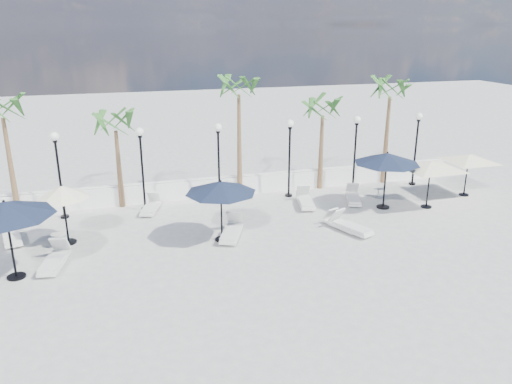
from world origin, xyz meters
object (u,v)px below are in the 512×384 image
object	(u,v)px
lounger_5	(353,198)
lounger_1	(11,235)
parasol_cream_small	(62,193)
parasol_navy_left	(5,210)
lounger_3	(151,207)
parasol_navy_right	(387,159)
parasol_cream_sq_b	(469,155)
lounger_0	(54,260)
lounger_6	(342,224)
lounger_4	(305,201)
parasol_cream_sq_a	(431,162)
lounger_7	(350,226)
lounger_2	(232,231)
parasol_navy_mid	(221,188)

from	to	relation	value
lounger_5	lounger_1	bearing A→B (deg)	-157.13
parasol_cream_small	parasol_navy_left	bearing A→B (deg)	-121.22
lounger_3	parasol_navy_right	distance (m)	10.96
parasol_cream_sq_b	lounger_0	bearing A→B (deg)	-172.11
lounger_3	lounger_5	size ratio (longest dim) A/B	0.97
parasol_cream_sq_b	lounger_1	bearing A→B (deg)	179.48
lounger_0	lounger_6	distance (m)	11.23
lounger_0	lounger_1	world-z (taller)	lounger_0
lounger_1	lounger_3	bearing A→B (deg)	4.42
lounger_0	parasol_navy_left	xyz separation A→B (m)	(-1.19, -0.49, 2.20)
parasol_cream_small	lounger_1	bearing A→B (deg)	159.39
lounger_1	lounger_3	distance (m)	5.84
lounger_4	parasol_cream_sq_a	size ratio (longest dim) A/B	0.43
lounger_7	lounger_2	bearing A→B (deg)	146.39
lounger_4	parasol_navy_left	size ratio (longest dim) A/B	0.66
lounger_1	lounger_5	size ratio (longest dim) A/B	1.06
lounger_7	parasol_navy_mid	size ratio (longest dim) A/B	0.74
parasol_navy_right	parasol_cream_sq_b	distance (m)	4.84
lounger_2	lounger_7	size ratio (longest dim) A/B	1.04
lounger_6	parasol_navy_mid	distance (m)	5.44
lounger_6	parasol_cream_sq_b	xyz separation A→B (m)	(7.76, 2.26, 1.85)
parasol_navy_mid	parasol_navy_right	distance (m)	8.16
lounger_4	parasol_cream_small	xyz separation A→B (m)	(-10.45, -1.38, 1.82)
lounger_0	lounger_6	bearing A→B (deg)	13.05
parasol_cream_sq_b	parasol_cream_small	size ratio (longest dim) A/B	1.85
parasol_cream_sq_a	parasol_cream_small	bearing A→B (deg)	178.67
lounger_3	parasol_navy_right	size ratio (longest dim) A/B	0.63
lounger_1	lounger_2	xyz separation A→B (m)	(8.43, -2.05, 0.01)
lounger_5	parasol_cream_sq_a	world-z (taller)	parasol_cream_sq_a
lounger_6	lounger_7	distance (m)	0.47
parasol_navy_mid	lounger_2	bearing A→B (deg)	19.51
parasol_navy_mid	parasol_cream_sq_b	distance (m)	12.98
lounger_3	parasol_cream_small	bearing A→B (deg)	-123.54
lounger_2	parasol_cream_sq_b	size ratio (longest dim) A/B	0.48
parasol_navy_mid	parasol_cream_sq_a	distance (m)	10.04
parasol_navy_mid	lounger_6	bearing A→B (deg)	-2.83
lounger_1	parasol_cream_sq_b	distance (m)	20.90
lounger_5	parasol_cream_sq_a	xyz separation A→B (m)	(2.97, -1.58, 1.97)
lounger_7	parasol_navy_left	xyz separation A→B (m)	(-12.60, -0.43, 2.21)
lounger_0	parasol_navy_right	size ratio (longest dim) A/B	0.69
lounger_6	lounger_7	xyz separation A→B (m)	(0.19, -0.43, 0.03)
lounger_4	lounger_0	bearing A→B (deg)	-150.29
lounger_0	lounger_2	size ratio (longest dim) A/B	0.98
lounger_1	lounger_3	world-z (taller)	lounger_1
lounger_1	parasol_cream_small	bearing A→B (deg)	-34.14
lounger_2	lounger_3	bearing A→B (deg)	149.54
lounger_0	lounger_2	bearing A→B (deg)	17.85
parasol_cream_small	lounger_7	bearing A→B (deg)	-10.54
parasol_cream_sq_a	lounger_1	bearing A→B (deg)	176.24
lounger_3	lounger_5	distance (m)	9.57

